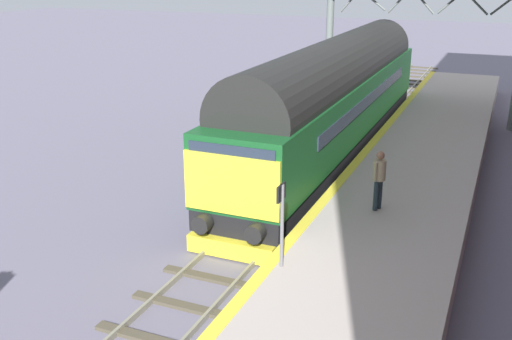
# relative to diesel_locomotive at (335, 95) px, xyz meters

# --- Properties ---
(ground_plane) EXTENTS (140.00, 140.00, 0.00)m
(ground_plane) POSITION_rel_diesel_locomotive_xyz_m (-0.00, -5.96, -2.49)
(ground_plane) COLOR slate
(ground_plane) RESTS_ON ground
(track_main) EXTENTS (2.50, 60.00, 0.15)m
(track_main) POSITION_rel_diesel_locomotive_xyz_m (-0.00, -5.96, -2.43)
(track_main) COLOR gray
(track_main) RESTS_ON ground
(station_platform) EXTENTS (4.00, 44.00, 1.01)m
(station_platform) POSITION_rel_diesel_locomotive_xyz_m (3.60, -5.96, -1.99)
(station_platform) COLOR #B0A69D
(station_platform) RESTS_ON ground
(diesel_locomotive) EXTENTS (2.74, 19.31, 4.68)m
(diesel_locomotive) POSITION_rel_diesel_locomotive_xyz_m (0.00, 0.00, 0.00)
(diesel_locomotive) COLOR black
(diesel_locomotive) RESTS_ON ground
(platform_number_sign) EXTENTS (0.10, 0.44, 1.91)m
(platform_number_sign) POSITION_rel_diesel_locomotive_xyz_m (2.00, -11.15, -0.21)
(platform_number_sign) COLOR slate
(platform_number_sign) RESTS_ON station_platform
(waiting_passenger) EXTENTS (0.43, 0.49, 1.64)m
(waiting_passenger) POSITION_rel_diesel_locomotive_xyz_m (3.26, -7.11, -0.49)
(waiting_passenger) COLOR #25333D
(waiting_passenger) RESTS_ON station_platform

